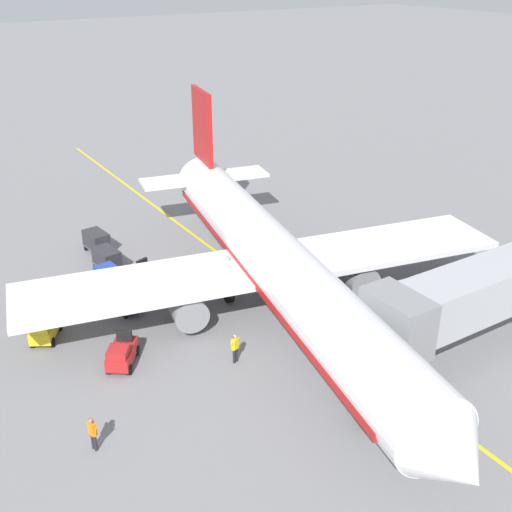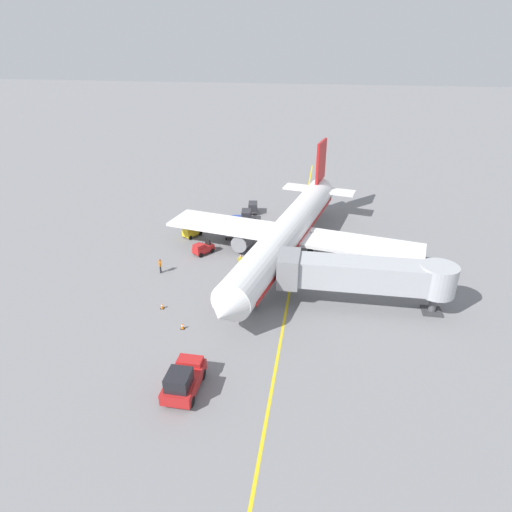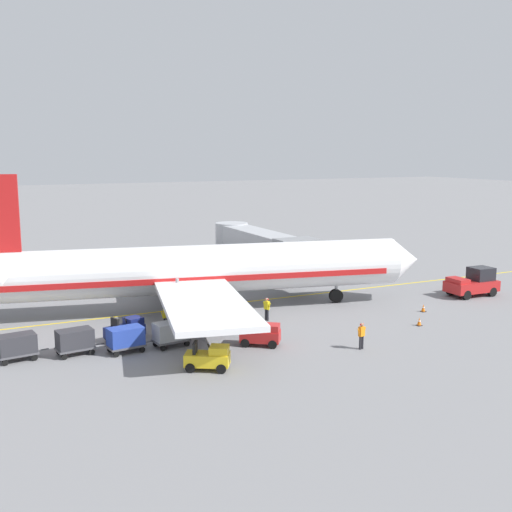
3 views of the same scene
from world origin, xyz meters
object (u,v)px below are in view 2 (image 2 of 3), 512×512
at_px(baggage_tug_lead, 254,227).
at_px(safety_cone_nose_right, 162,306).
at_px(baggage_cart_second_in_train, 236,222).
at_px(baggage_cart_front, 231,231).
at_px(ground_crew_loader, 241,261).
at_px(parked_airliner, 288,232).
at_px(baggage_cart_tail_end, 253,207).
at_px(pushback_tractor, 183,380).
at_px(safety_cone_nose_left, 183,326).
at_px(baggage_cart_third_in_train, 246,215).
at_px(ground_crew_wing_walker, 259,235).
at_px(baggage_tug_trailing, 192,232).
at_px(jet_bridge, 365,275).
at_px(ground_crew_marshaller, 160,265).
at_px(baggage_tug_spare, 203,248).

xyz_separation_m(baggage_tug_lead, safety_cone_nose_right, (5.65, 19.59, -0.42)).
height_order(baggage_tug_lead, baggage_cart_second_in_train, baggage_tug_lead).
distance_m(baggage_cart_front, ground_crew_loader, 8.69).
height_order(parked_airliner, baggage_cart_tail_end, parked_airliner).
relative_size(pushback_tractor, safety_cone_nose_left, 7.52).
relative_size(baggage_cart_front, baggage_cart_tail_end, 1.00).
distance_m(parked_airliner, safety_cone_nose_right, 16.96).
height_order(parked_airliner, ground_crew_loader, parked_airliner).
bearing_deg(baggage_cart_third_in_train, parked_airliner, 123.28).
distance_m(ground_crew_wing_walker, safety_cone_nose_left, 19.76).
bearing_deg(safety_cone_nose_right, baggage_cart_second_in_train, -98.77).
distance_m(baggage_cart_second_in_train, baggage_cart_tail_end, 6.27).
xyz_separation_m(ground_crew_wing_walker, safety_cone_nose_right, (6.80, 16.49, -0.66)).
height_order(baggage_cart_front, ground_crew_loader, ground_crew_loader).
xyz_separation_m(parked_airliner, safety_cone_nose_left, (7.83, 15.65, -2.90)).
bearing_deg(safety_cone_nose_right, baggage_tug_trailing, -83.19).
bearing_deg(baggage_cart_front, parked_airliner, 149.38).
distance_m(baggage_tug_lead, ground_crew_loader, 10.45).
xyz_separation_m(jet_bridge, ground_crew_wing_walker, (12.02, -13.01, -2.51)).
height_order(parked_airliner, baggage_tug_lead, parked_airliner).
relative_size(pushback_tractor, baggage_tug_lead, 1.61).
height_order(ground_crew_loader, ground_crew_marshaller, same).
xyz_separation_m(baggage_tug_lead, ground_crew_loader, (-0.25, 10.45, 0.24)).
xyz_separation_m(ground_crew_loader, safety_cone_nose_right, (5.90, 9.14, -0.66)).
xyz_separation_m(ground_crew_wing_walker, ground_crew_loader, (0.89, 7.35, 0.00)).
height_order(jet_bridge, baggage_cart_third_in_train, jet_bridge).
bearing_deg(baggage_cart_tail_end, baggage_tug_spare, 75.61).
bearing_deg(baggage_tug_spare, baggage_cart_front, -113.79).
bearing_deg(ground_crew_wing_walker, baggage_tug_lead, -69.67).
relative_size(baggage_tug_trailing, baggage_cart_second_in_train, 0.93).
xyz_separation_m(baggage_cart_second_in_train, baggage_cart_third_in_train, (-0.86, -2.89, 0.00)).
distance_m(baggage_cart_third_in_train, baggage_cart_tail_end, 3.28).
distance_m(baggage_cart_third_in_train, safety_cone_nose_left, 26.01).
relative_size(baggage_tug_spare, safety_cone_nose_right, 4.63).
bearing_deg(baggage_cart_front, baggage_cart_third_in_train, -99.28).
distance_m(baggage_cart_tail_end, ground_crew_loader, 17.28).
relative_size(baggage_cart_front, baggage_cart_second_in_train, 1.00).
bearing_deg(baggage_cart_tail_end, jet_bridge, 122.25).
bearing_deg(baggage_cart_front, pushback_tractor, 94.86).
relative_size(baggage_tug_lead, baggage_tug_trailing, 0.99).
bearing_deg(ground_crew_marshaller, ground_crew_loader, -164.77).
distance_m(pushback_tractor, ground_crew_wing_walker, 26.90).
relative_size(baggage_cart_third_in_train, ground_crew_loader, 1.75).
xyz_separation_m(baggage_tug_lead, baggage_tug_spare, (4.92, 7.49, 0.00)).
distance_m(baggage_cart_tail_end, ground_crew_wing_walker, 10.15).
xyz_separation_m(baggage_cart_tail_end, safety_cone_nose_right, (4.38, 26.36, -0.66)).
distance_m(baggage_cart_tail_end, safety_cone_nose_left, 29.27).
distance_m(baggage_cart_third_in_train, safety_cone_nose_right, 23.46).
distance_m(ground_crew_wing_walker, safety_cone_nose_right, 17.85).
height_order(jet_bridge, baggage_tug_lead, jet_bridge).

